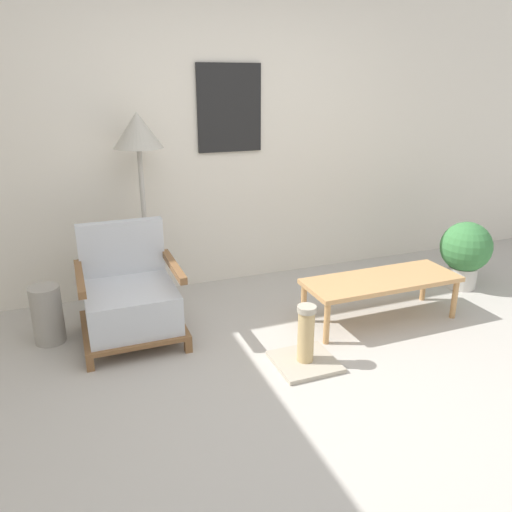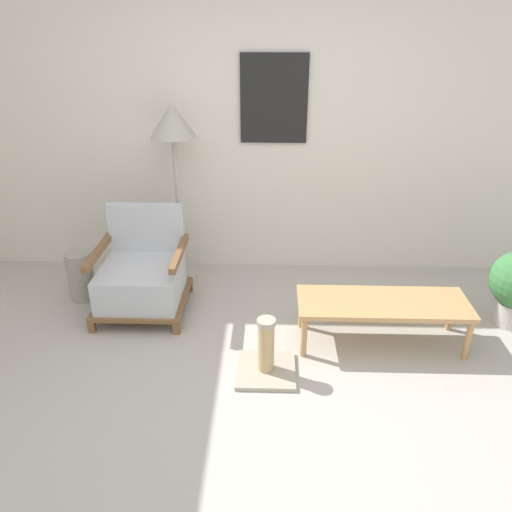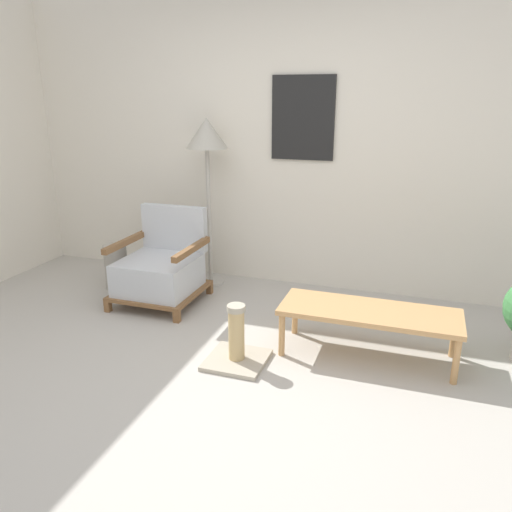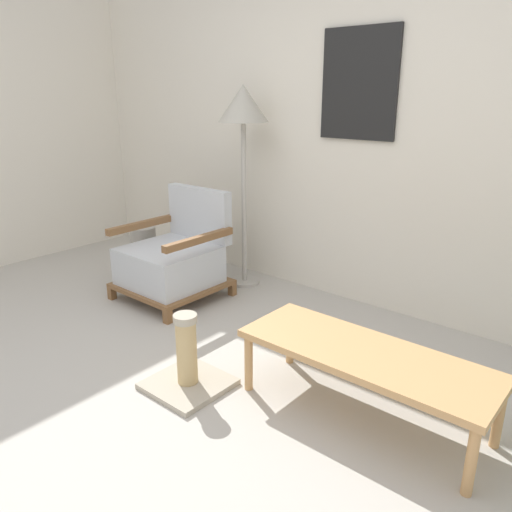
{
  "view_description": "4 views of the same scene",
  "coord_description": "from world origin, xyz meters",
  "px_view_note": "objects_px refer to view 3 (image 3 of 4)",
  "views": [
    {
      "loc": [
        -1.24,
        -2.13,
        1.78
      ],
      "look_at": [
        0.01,
        1.1,
        0.55
      ],
      "focal_mm": 35.0,
      "sensor_mm": 36.0,
      "label": 1
    },
    {
      "loc": [
        0.12,
        -2.27,
        2.19
      ],
      "look_at": [
        0.01,
        1.1,
        0.55
      ],
      "focal_mm": 35.0,
      "sensor_mm": 36.0,
      "label": 2
    },
    {
      "loc": [
        1.2,
        -2.39,
        1.74
      ],
      "look_at": [
        0.01,
        1.1,
        0.55
      ],
      "focal_mm": 35.0,
      "sensor_mm": 36.0,
      "label": 3
    },
    {
      "loc": [
        1.88,
        -1.11,
        1.5
      ],
      "look_at": [
        0.01,
        1.1,
        0.55
      ],
      "focal_mm": 35.0,
      "sensor_mm": 36.0,
      "label": 4
    }
  ],
  "objects_px": {
    "coffee_table": "(369,315)",
    "vase": "(116,266)",
    "floor_lamp": "(207,143)",
    "scratching_post": "(237,346)",
    "armchair": "(161,269)"
  },
  "relations": [
    {
      "from": "floor_lamp",
      "to": "vase",
      "type": "bearing_deg",
      "value": -152.87
    },
    {
      "from": "coffee_table",
      "to": "vase",
      "type": "relative_size",
      "value": 2.87
    },
    {
      "from": "armchair",
      "to": "vase",
      "type": "bearing_deg",
      "value": 165.1
    },
    {
      "from": "floor_lamp",
      "to": "vase",
      "type": "xyz_separation_m",
      "value": [
        -0.79,
        -0.4,
        -1.12
      ]
    },
    {
      "from": "armchair",
      "to": "floor_lamp",
      "type": "xyz_separation_m",
      "value": [
        0.22,
        0.55,
        1.04
      ]
    },
    {
      "from": "armchair",
      "to": "scratching_post",
      "type": "height_order",
      "value": "armchair"
    },
    {
      "from": "armchair",
      "to": "coffee_table",
      "type": "relative_size",
      "value": 0.66
    },
    {
      "from": "coffee_table",
      "to": "vase",
      "type": "distance_m",
      "value": 2.46
    },
    {
      "from": "vase",
      "to": "armchair",
      "type": "bearing_deg",
      "value": -14.9
    },
    {
      "from": "coffee_table",
      "to": "scratching_post",
      "type": "bearing_deg",
      "value": -155.65
    },
    {
      "from": "floor_lamp",
      "to": "scratching_post",
      "type": "distance_m",
      "value": 1.97
    },
    {
      "from": "vase",
      "to": "scratching_post",
      "type": "distance_m",
      "value": 1.83
    },
    {
      "from": "vase",
      "to": "scratching_post",
      "type": "height_order",
      "value": "same"
    },
    {
      "from": "armchair",
      "to": "floor_lamp",
      "type": "bearing_deg",
      "value": 67.98
    },
    {
      "from": "floor_lamp",
      "to": "coffee_table",
      "type": "distance_m",
      "value": 2.14
    }
  ]
}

